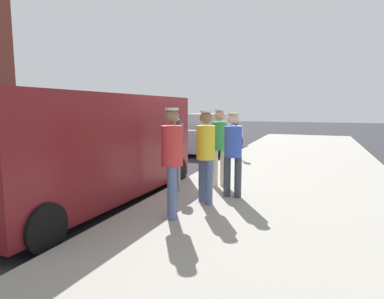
# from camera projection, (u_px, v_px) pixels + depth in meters

# --- Properties ---
(ground_plane) EXTENTS (80.00, 80.00, 0.00)m
(ground_plane) POSITION_uv_depth(u_px,v_px,m) (128.00, 190.00, 7.54)
(ground_plane) COLOR #2D2D33
(sidewalk_slab) EXTENTS (5.00, 32.00, 0.15)m
(sidewalk_slab) POSITION_uv_depth(u_px,v_px,m) (284.00, 203.00, 6.28)
(sidewalk_slab) COLOR #9E998E
(sidewalk_slab) RESTS_ON ground
(parking_meter_near) EXTENTS (0.14, 0.18, 1.52)m
(parking_meter_near) POSITION_uv_depth(u_px,v_px,m) (179.00, 143.00, 6.75)
(parking_meter_near) COLOR gray
(parking_meter_near) RESTS_ON sidewalk_slab
(parking_meter_far) EXTENTS (0.14, 0.18, 1.52)m
(parking_meter_far) POSITION_uv_depth(u_px,v_px,m) (236.00, 128.00, 11.47)
(parking_meter_far) COLOR gray
(parking_meter_far) RESTS_ON sidewalk_slab
(pedestrian_in_blue) EXTENTS (0.36, 0.34, 1.66)m
(pedestrian_in_blue) POSITION_uv_depth(u_px,v_px,m) (233.00, 149.00, 6.31)
(pedestrian_in_blue) COLOR #383D47
(pedestrian_in_blue) RESTS_ON sidewalk_slab
(pedestrian_in_yellow) EXTENTS (0.34, 0.34, 1.71)m
(pedestrian_in_yellow) POSITION_uv_depth(u_px,v_px,m) (206.00, 151.00, 5.90)
(pedestrian_in_yellow) COLOR #4C608C
(pedestrian_in_yellow) RESTS_ON sidewalk_slab
(pedestrian_in_green) EXTENTS (0.34, 0.34, 1.71)m
(pedestrian_in_green) POSITION_uv_depth(u_px,v_px,m) (219.00, 142.00, 7.22)
(pedestrian_in_green) COLOR beige
(pedestrian_in_green) RESTS_ON sidewalk_slab
(pedestrian_in_red) EXTENTS (0.34, 0.35, 1.75)m
(pedestrian_in_red) POSITION_uv_depth(u_px,v_px,m) (172.00, 155.00, 5.11)
(pedestrian_in_red) COLOR #4C608C
(pedestrian_in_red) RESTS_ON sidewalk_slab
(parked_van) EXTENTS (2.26, 5.26, 2.15)m
(parked_van) POSITION_uv_depth(u_px,v_px,m) (89.00, 146.00, 6.39)
(parked_van) COLOR maroon
(parked_van) RESTS_ON ground
(parked_sedan_ahead) EXTENTS (2.07, 4.46, 1.65)m
(parked_sedan_ahead) POSITION_uv_depth(u_px,v_px,m) (210.00, 134.00, 14.14)
(parked_sedan_ahead) COLOR #BCBCC1
(parked_sedan_ahead) RESTS_ON ground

